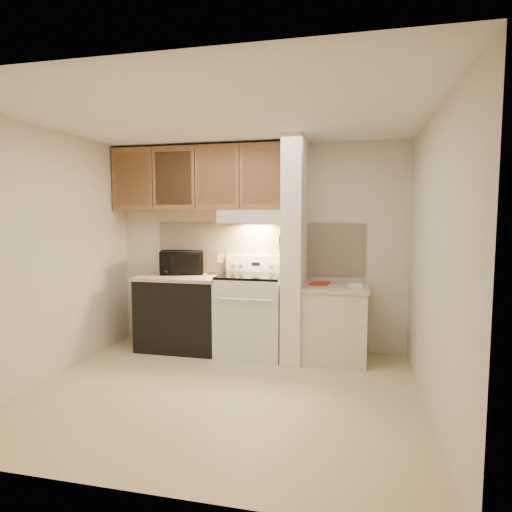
% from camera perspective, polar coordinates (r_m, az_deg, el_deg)
% --- Properties ---
extents(floor, '(3.60, 3.60, 0.00)m').
position_cam_1_polar(floor, '(4.18, -4.49, -17.65)').
color(floor, '#C9BA8F').
rests_on(floor, ground).
extents(ceiling, '(3.60, 3.60, 0.00)m').
position_cam_1_polar(ceiling, '(3.95, -4.77, 18.04)').
color(ceiling, white).
rests_on(ceiling, wall_back).
extents(wall_back, '(3.60, 2.50, 0.02)m').
position_cam_1_polar(wall_back, '(5.31, 0.23, 1.21)').
color(wall_back, beige).
rests_on(wall_back, floor).
extents(wall_left, '(0.02, 3.00, 2.50)m').
position_cam_1_polar(wall_left, '(4.73, -25.92, 0.17)').
color(wall_left, beige).
rests_on(wall_left, floor).
extents(wall_right, '(0.02, 3.00, 2.50)m').
position_cam_1_polar(wall_right, '(3.75, 22.66, -0.91)').
color(wall_right, beige).
rests_on(wall_right, floor).
extents(backsplash, '(2.60, 0.02, 0.63)m').
position_cam_1_polar(backsplash, '(5.30, 0.20, 1.04)').
color(backsplash, '#FFE8C9').
rests_on(backsplash, wall_back).
extents(range_body, '(0.76, 0.65, 0.92)m').
position_cam_1_polar(range_body, '(5.10, -0.63, -7.95)').
color(range_body, silver).
rests_on(range_body, floor).
extents(oven_window, '(0.50, 0.01, 0.30)m').
position_cam_1_polar(oven_window, '(4.79, -1.52, -8.33)').
color(oven_window, black).
rests_on(oven_window, range_body).
extents(oven_handle, '(0.65, 0.02, 0.02)m').
position_cam_1_polar(oven_handle, '(4.71, -1.65, -5.83)').
color(oven_handle, silver).
rests_on(oven_handle, range_body).
extents(cooktop, '(0.74, 0.64, 0.03)m').
position_cam_1_polar(cooktop, '(5.01, -0.64, -2.66)').
color(cooktop, black).
rests_on(cooktop, range_body).
extents(range_backguard, '(0.76, 0.08, 0.20)m').
position_cam_1_polar(range_backguard, '(5.27, 0.08, -1.00)').
color(range_backguard, silver).
rests_on(range_backguard, range_body).
extents(range_display, '(0.10, 0.01, 0.04)m').
position_cam_1_polar(range_display, '(5.23, -0.02, -1.05)').
color(range_display, black).
rests_on(range_display, range_backguard).
extents(range_knob_left_outer, '(0.05, 0.02, 0.05)m').
position_cam_1_polar(range_knob_left_outer, '(5.30, -2.98, -0.98)').
color(range_knob_left_outer, silver).
rests_on(range_knob_left_outer, range_backguard).
extents(range_knob_left_inner, '(0.05, 0.02, 0.05)m').
position_cam_1_polar(range_knob_left_inner, '(5.27, -1.93, -1.01)').
color(range_knob_left_inner, silver).
rests_on(range_knob_left_inner, range_backguard).
extents(range_knob_right_inner, '(0.05, 0.02, 0.05)m').
position_cam_1_polar(range_knob_right_inner, '(5.19, 1.91, -1.10)').
color(range_knob_right_inner, silver).
rests_on(range_knob_right_inner, range_backguard).
extents(range_knob_right_outer, '(0.05, 0.02, 0.05)m').
position_cam_1_polar(range_knob_right_outer, '(5.17, 3.00, -1.13)').
color(range_knob_right_outer, silver).
rests_on(range_knob_right_outer, range_backguard).
extents(dishwasher_front, '(1.00, 0.63, 0.87)m').
position_cam_1_polar(dishwasher_front, '(5.38, -9.84, -7.60)').
color(dishwasher_front, black).
rests_on(dishwasher_front, floor).
extents(left_countertop, '(1.04, 0.67, 0.04)m').
position_cam_1_polar(left_countertop, '(5.30, -9.92, -2.80)').
color(left_countertop, beige).
rests_on(left_countertop, dishwasher_front).
extents(spoon_rest, '(0.25, 0.16, 0.02)m').
position_cam_1_polar(spoon_rest, '(5.34, -5.13, -2.37)').
color(spoon_rest, black).
rests_on(spoon_rest, left_countertop).
extents(teal_jar, '(0.12, 0.12, 0.10)m').
position_cam_1_polar(teal_jar, '(5.57, -11.04, -1.68)').
color(teal_jar, '#226460').
rests_on(teal_jar, left_countertop).
extents(outlet, '(0.08, 0.01, 0.12)m').
position_cam_1_polar(outlet, '(5.43, -4.79, -0.31)').
color(outlet, beige).
rests_on(outlet, backsplash).
extents(microwave, '(0.62, 0.52, 0.29)m').
position_cam_1_polar(microwave, '(5.43, -9.86, -0.84)').
color(microwave, black).
rests_on(microwave, left_countertop).
extents(partition_pillar, '(0.22, 0.70, 2.50)m').
position_cam_1_polar(partition_pillar, '(4.88, 5.18, 0.83)').
color(partition_pillar, white).
rests_on(partition_pillar, floor).
extents(pillar_trim, '(0.01, 0.70, 0.04)m').
position_cam_1_polar(pillar_trim, '(4.89, 3.84, 1.43)').
color(pillar_trim, brown).
rests_on(pillar_trim, partition_pillar).
extents(knife_strip, '(0.02, 0.42, 0.04)m').
position_cam_1_polar(knife_strip, '(4.84, 3.68, 1.63)').
color(knife_strip, black).
rests_on(knife_strip, partition_pillar).
extents(knife_blade_a, '(0.01, 0.03, 0.16)m').
position_cam_1_polar(knife_blade_a, '(4.69, 3.21, 0.30)').
color(knife_blade_a, silver).
rests_on(knife_blade_a, knife_strip).
extents(knife_handle_a, '(0.02, 0.02, 0.10)m').
position_cam_1_polar(knife_handle_a, '(4.68, 3.21, 2.12)').
color(knife_handle_a, black).
rests_on(knife_handle_a, knife_strip).
extents(knife_blade_b, '(0.01, 0.04, 0.18)m').
position_cam_1_polar(knife_blade_b, '(4.77, 3.37, 0.26)').
color(knife_blade_b, silver).
rests_on(knife_blade_b, knife_strip).
extents(knife_handle_b, '(0.02, 0.02, 0.10)m').
position_cam_1_polar(knife_handle_b, '(4.77, 3.40, 2.18)').
color(knife_handle_b, black).
rests_on(knife_handle_b, knife_strip).
extents(knife_blade_c, '(0.01, 0.04, 0.20)m').
position_cam_1_polar(knife_blade_c, '(4.84, 3.51, 0.21)').
color(knife_blade_c, silver).
rests_on(knife_blade_c, knife_strip).
extents(knife_handle_c, '(0.02, 0.02, 0.10)m').
position_cam_1_polar(knife_handle_c, '(4.83, 3.52, 2.22)').
color(knife_handle_c, black).
rests_on(knife_handle_c, knife_strip).
extents(knife_blade_d, '(0.01, 0.04, 0.16)m').
position_cam_1_polar(knife_blade_d, '(4.94, 3.70, 0.54)').
color(knife_blade_d, silver).
rests_on(knife_blade_d, knife_strip).
extents(knife_handle_d, '(0.02, 0.02, 0.10)m').
position_cam_1_polar(knife_handle_d, '(4.93, 3.71, 2.28)').
color(knife_handle_d, black).
rests_on(knife_handle_d, knife_strip).
extents(knife_blade_e, '(0.01, 0.04, 0.18)m').
position_cam_1_polar(knife_blade_e, '(5.00, 3.80, 0.48)').
color(knife_blade_e, silver).
rests_on(knife_blade_e, knife_strip).
extents(knife_handle_e, '(0.02, 0.02, 0.10)m').
position_cam_1_polar(knife_handle_e, '(5.00, 3.84, 2.32)').
color(knife_handle_e, black).
rests_on(knife_handle_e, knife_strip).
extents(oven_mitt, '(0.03, 0.09, 0.22)m').
position_cam_1_polar(oven_mitt, '(5.07, 3.95, -0.19)').
color(oven_mitt, slate).
rests_on(oven_mitt, partition_pillar).
extents(right_cab_base, '(0.70, 0.60, 0.81)m').
position_cam_1_polar(right_cab_base, '(4.98, 10.42, -9.02)').
color(right_cab_base, beige).
rests_on(right_cab_base, floor).
extents(right_countertop, '(0.74, 0.64, 0.04)m').
position_cam_1_polar(right_countertop, '(4.89, 10.50, -4.19)').
color(right_countertop, beige).
rests_on(right_countertop, right_cab_base).
extents(red_folder, '(0.24, 0.30, 0.01)m').
position_cam_1_polar(red_folder, '(5.00, 8.49, -3.67)').
color(red_folder, '#B13116').
rests_on(red_folder, right_countertop).
extents(white_box, '(0.16, 0.13, 0.04)m').
position_cam_1_polar(white_box, '(4.85, 13.10, -3.85)').
color(white_box, white).
rests_on(white_box, right_countertop).
extents(range_hood, '(0.78, 0.44, 0.15)m').
position_cam_1_polar(range_hood, '(5.08, -0.32, 5.26)').
color(range_hood, beige).
rests_on(range_hood, upper_cabinets).
extents(hood_lip, '(0.78, 0.04, 0.06)m').
position_cam_1_polar(hood_lip, '(4.88, -0.88, 4.73)').
color(hood_lip, beige).
rests_on(hood_lip, range_hood).
extents(upper_cabinets, '(2.18, 0.33, 0.77)m').
position_cam_1_polar(upper_cabinets, '(5.35, -7.54, 10.15)').
color(upper_cabinets, brown).
rests_on(upper_cabinets, wall_back).
extents(cab_door_a, '(0.46, 0.01, 0.63)m').
position_cam_1_polar(cab_door_a, '(5.54, -16.20, 9.81)').
color(cab_door_a, brown).
rests_on(cab_door_a, upper_cabinets).
extents(cab_gap_a, '(0.01, 0.01, 0.73)m').
position_cam_1_polar(cab_gap_a, '(5.41, -13.65, 9.98)').
color(cab_gap_a, black).
rests_on(cab_gap_a, upper_cabinets).
extents(cab_door_b, '(0.46, 0.01, 0.63)m').
position_cam_1_polar(cab_door_b, '(5.30, -10.96, 10.14)').
color(cab_door_b, brown).
rests_on(cab_door_b, upper_cabinets).
extents(cab_gap_b, '(0.01, 0.01, 0.73)m').
position_cam_1_polar(cab_gap_b, '(5.20, -8.17, 10.28)').
color(cab_gap_b, black).
rests_on(cab_gap_b, upper_cabinets).
extents(cab_door_c, '(0.46, 0.01, 0.63)m').
position_cam_1_polar(cab_door_c, '(5.11, -5.26, 10.40)').
color(cab_door_c, brown).
rests_on(cab_door_c, upper_cabinets).
extents(cab_gap_c, '(0.01, 0.01, 0.73)m').
position_cam_1_polar(cab_gap_c, '(5.03, -2.26, 10.50)').
color(cab_gap_c, black).
rests_on(cab_gap_c, upper_cabinets).
extents(cab_door_d, '(0.46, 0.01, 0.63)m').
position_cam_1_polar(cab_door_d, '(4.97, 0.83, 10.57)').
color(cab_door_d, brown).
rests_on(cab_door_d, upper_cabinets).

